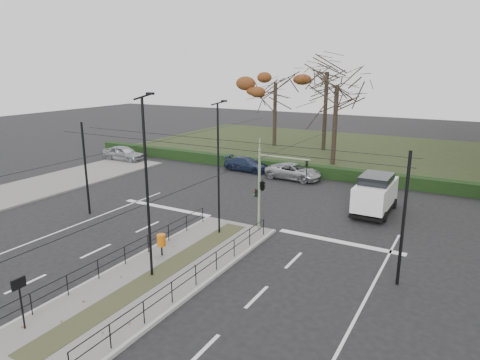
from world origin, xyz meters
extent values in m
plane|color=black|center=(0.00, 0.00, 0.00)|extent=(140.00, 140.00, 0.00)
cube|color=#64615F|center=(0.00, -2.50, 0.07)|extent=(4.40, 15.00, 0.14)
cube|color=#222D16|center=(-6.00, 32.00, 0.05)|extent=(38.00, 26.00, 0.10)
cube|color=black|center=(-6.00, 18.60, 0.50)|extent=(38.00, 1.00, 1.00)
cylinder|color=black|center=(-2.05, 4.00, 0.59)|extent=(0.04, 0.04, 0.90)
cylinder|color=black|center=(2.05, 4.00, 0.59)|extent=(0.04, 0.04, 0.90)
cylinder|color=black|center=(-2.05, -2.60, 1.04)|extent=(0.04, 13.20, 0.04)
cylinder|color=black|center=(2.05, -2.60, 1.04)|extent=(0.04, 13.20, 0.04)
cylinder|color=black|center=(-9.60, 2.00, 3.00)|extent=(0.14, 0.14, 6.00)
cylinder|color=black|center=(9.60, 2.00, 3.00)|extent=(0.14, 0.14, 6.00)
cylinder|color=black|center=(0.00, 1.00, 5.50)|extent=(20.00, 0.02, 0.02)
cylinder|color=black|center=(0.00, 3.00, 5.50)|extent=(20.00, 0.02, 0.02)
cylinder|color=black|center=(-3.50, -2.00, 5.30)|extent=(0.02, 34.00, 0.02)
cylinder|color=black|center=(3.50, -2.00, 5.30)|extent=(0.02, 34.00, 0.02)
cylinder|color=gray|center=(1.50, 4.50, 2.54)|extent=(0.15, 0.15, 4.80)
cylinder|color=gray|center=(2.98, 4.50, 4.57)|extent=(2.95, 0.09, 0.09)
imported|color=black|center=(4.27, 4.50, 4.11)|extent=(0.19, 0.20, 0.83)
imported|color=black|center=(1.70, 4.50, 2.91)|extent=(1.05, 1.85, 0.74)
cube|color=black|center=(1.33, 4.50, 2.35)|extent=(0.20, 0.15, 0.46)
sphere|color=#FF0C0C|center=(1.24, 4.50, 2.49)|extent=(0.10, 0.10, 0.10)
sphere|color=#0CE533|center=(1.24, 4.50, 2.24)|extent=(0.10, 0.10, 0.10)
cylinder|color=black|center=(-1.17, -0.95, 0.41)|extent=(0.09, 0.09, 0.54)
cylinder|color=#CC640C|center=(-1.17, -0.95, 0.95)|extent=(0.43, 0.43, 0.59)
cylinder|color=black|center=(-1.50, -8.25, 1.09)|extent=(0.07, 0.07, 1.89)
cube|color=black|center=(-1.50, -8.25, 1.94)|extent=(0.09, 0.52, 0.40)
cube|color=beige|center=(-1.56, -8.25, 1.94)|extent=(0.02, 0.45, 0.33)
cylinder|color=black|center=(-0.22, -2.83, 4.11)|extent=(0.12, 0.12, 7.95)
cube|color=black|center=(0.23, -2.83, 8.24)|extent=(0.35, 0.14, 0.10)
cylinder|color=black|center=(-0.28, 3.03, 3.78)|extent=(0.11, 0.11, 7.28)
cube|color=black|center=(0.13, 3.03, 7.56)|extent=(0.32, 0.13, 0.09)
imported|color=#96979D|center=(-19.34, 15.24, 0.78)|extent=(4.61, 1.94, 1.56)
imported|color=#1B2640|center=(-6.34, 17.54, 0.63)|extent=(4.45, 1.98, 1.27)
imported|color=#96979D|center=(-1.40, 16.81, 0.67)|extent=(4.92, 2.46, 1.34)
cube|color=white|center=(6.54, 11.37, 1.26)|extent=(2.04, 4.75, 1.53)
cube|color=black|center=(6.54, 11.37, 2.18)|extent=(1.86, 2.62, 0.71)
cube|color=black|center=(6.54, 11.37, 0.30)|extent=(2.08, 4.84, 0.18)
cylinder|color=black|center=(7.52, 9.80, 0.33)|extent=(0.23, 0.66, 0.66)
cylinder|color=black|center=(5.53, 9.82, 0.33)|extent=(0.23, 0.66, 0.66)
cylinder|color=black|center=(7.55, 12.92, 0.33)|extent=(0.23, 0.66, 0.66)
cylinder|color=black|center=(5.56, 12.94, 0.33)|extent=(0.23, 0.66, 0.66)
cylinder|color=black|center=(-9.50, 30.43, 3.83)|extent=(0.44, 0.44, 7.47)
ellipsoid|color=#532B13|center=(-9.50, 30.43, 7.57)|extent=(7.58, 7.58, 4.69)
cylinder|color=black|center=(-3.41, 30.67, 4.44)|extent=(0.44, 0.44, 8.69)
cylinder|color=black|center=(-0.13, 23.75, 3.88)|extent=(0.44, 0.44, 7.55)
camera|label=1|loc=(11.88, -16.26, 9.25)|focal=32.00mm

